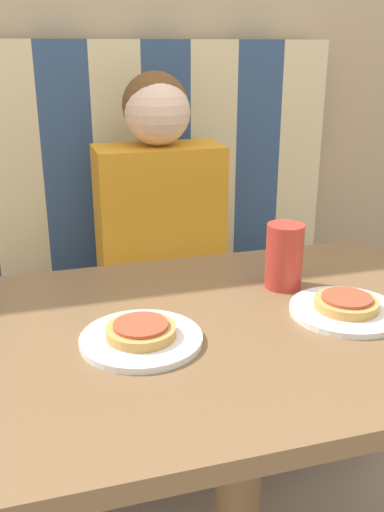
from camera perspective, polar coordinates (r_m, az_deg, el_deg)
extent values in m
cube|color=tan|center=(1.97, -6.12, 22.35)|extent=(7.00, 0.05, 2.60)
cube|color=#382319|center=(1.91, -2.96, -11.32)|extent=(1.27, 0.58, 0.45)
cube|color=beige|center=(1.88, -17.12, 7.74)|extent=(0.16, 0.08, 0.80)
cube|color=navy|center=(1.88, -12.26, 8.20)|extent=(0.16, 0.08, 0.80)
cube|color=beige|center=(1.90, -7.45, 8.60)|extent=(0.16, 0.08, 0.80)
cube|color=navy|center=(1.93, -2.74, 8.93)|extent=(0.16, 0.08, 0.80)
cube|color=beige|center=(1.97, 1.80, 9.19)|extent=(0.16, 0.08, 0.80)
cube|color=navy|center=(2.02, 6.12, 9.39)|extent=(0.16, 0.08, 0.80)
cube|color=beige|center=(2.09, 10.21, 9.53)|extent=(0.16, 0.08, 0.80)
cube|color=brown|center=(1.10, 5.10, -7.28)|extent=(0.93, 0.72, 0.03)
cylinder|color=brown|center=(1.31, 4.57, -21.76)|extent=(0.10, 0.10, 0.70)
cube|color=orange|center=(1.71, -3.24, 2.50)|extent=(0.37, 0.18, 0.51)
sphere|color=beige|center=(1.64, -3.49, 14.15)|extent=(0.18, 0.18, 0.18)
sphere|color=brown|center=(1.66, -3.69, 14.79)|extent=(0.19, 0.19, 0.19)
cylinder|color=white|center=(1.01, -5.10, -8.27)|extent=(0.22, 0.22, 0.01)
cylinder|color=white|center=(1.15, 15.10, -5.31)|extent=(0.22, 0.22, 0.01)
cylinder|color=#C68E47|center=(1.00, -5.12, -7.52)|extent=(0.12, 0.12, 0.02)
cylinder|color=#AD472D|center=(1.00, -5.15, -6.89)|extent=(0.10, 0.10, 0.01)
cylinder|color=#C68E47|center=(1.14, 15.17, -4.62)|extent=(0.12, 0.12, 0.02)
cylinder|color=#AD472D|center=(1.14, 15.22, -4.06)|extent=(0.10, 0.10, 0.01)
cylinder|color=#B23328|center=(1.22, 9.21, -0.01)|extent=(0.08, 0.08, 0.14)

